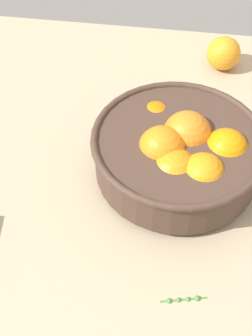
% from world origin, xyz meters
% --- Properties ---
extents(ground_plane, '(1.47, 0.97, 0.03)m').
position_xyz_m(ground_plane, '(0.00, 0.00, -0.01)').
color(ground_plane, tan).
extents(fruit_bowl, '(0.29, 0.29, 0.11)m').
position_xyz_m(fruit_bowl, '(0.09, 0.05, 0.05)').
color(fruit_bowl, '#473328').
rests_on(fruit_bowl, ground_plane).
extents(loose_orange_0, '(0.07, 0.07, 0.07)m').
position_xyz_m(loose_orange_0, '(0.16, 0.36, 0.04)').
color(loose_orange_0, orange).
rests_on(loose_orange_0, ground_plane).
extents(herb_sprig_0, '(0.07, 0.02, 0.01)m').
position_xyz_m(herb_sprig_0, '(0.12, -0.19, 0.00)').
color(herb_sprig_0, '#498039').
rests_on(herb_sprig_0, ground_plane).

